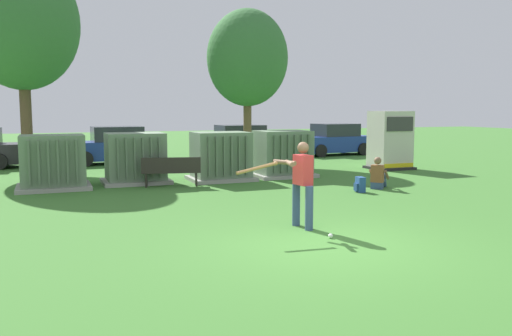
% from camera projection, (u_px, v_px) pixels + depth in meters
% --- Properties ---
extents(ground_plane, '(96.00, 96.00, 0.00)m').
position_uv_depth(ground_plane, '(323.00, 245.00, 9.33)').
color(ground_plane, '#3D752D').
extents(transformer_west, '(2.10, 1.70, 1.62)m').
position_uv_depth(transformer_west, '(53.00, 163.00, 15.76)').
color(transformer_west, '#9E9B93').
rests_on(transformer_west, ground).
extents(transformer_mid_west, '(2.10, 1.70, 1.62)m').
position_uv_depth(transformer_mid_west, '(135.00, 159.00, 17.02)').
color(transformer_mid_west, '#9E9B93').
rests_on(transformer_mid_west, ground).
extents(transformer_mid_east, '(2.10, 1.70, 1.62)m').
position_uv_depth(transformer_mid_east, '(221.00, 157.00, 17.69)').
color(transformer_mid_east, '#9E9B93').
rests_on(transformer_mid_east, ground).
extents(transformer_east, '(2.10, 1.70, 1.62)m').
position_uv_depth(transformer_east, '(283.00, 154.00, 18.69)').
color(transformer_east, '#9E9B93').
rests_on(transformer_east, ground).
extents(generator_enclosure, '(1.60, 1.40, 2.30)m').
position_uv_depth(generator_enclosure, '(390.00, 140.00, 20.98)').
color(generator_enclosure, '#262626').
rests_on(generator_enclosure, ground).
extents(park_bench, '(1.84, 0.79, 0.92)m').
position_uv_depth(park_bench, '(171.00, 169.00, 16.24)').
color(park_bench, '#2D2823').
rests_on(park_bench, ground).
extents(batter, '(1.61, 0.72, 1.74)m').
position_uv_depth(batter, '(300.00, 180.00, 10.55)').
color(batter, '#384C75').
rests_on(batter, ground).
extents(sports_ball, '(0.09, 0.09, 0.09)m').
position_uv_depth(sports_ball, '(330.00, 236.00, 9.81)').
color(sports_ball, white).
rests_on(sports_ball, ground).
extents(seated_spectator, '(0.76, 0.72, 0.96)m').
position_uv_depth(seated_spectator, '(378.00, 176.00, 15.91)').
color(seated_spectator, '#384C75').
rests_on(seated_spectator, ground).
extents(backpack, '(0.30, 0.35, 0.44)m').
position_uv_depth(backpack, '(360.00, 185.00, 15.22)').
color(backpack, '#264C8C').
rests_on(backpack, ground).
extents(tree_left, '(4.29, 4.29, 8.19)m').
position_uv_depth(tree_left, '(22.00, 24.00, 20.12)').
color(tree_left, brown).
rests_on(tree_left, ground).
extents(tree_center_left, '(3.45, 3.45, 6.59)m').
position_uv_depth(tree_center_left, '(247.00, 58.00, 22.42)').
color(tree_center_left, brown).
rests_on(tree_center_left, ground).
extents(parked_car_left_of_center, '(4.26, 2.03, 1.62)m').
position_uv_depth(parked_car_left_of_center, '(115.00, 146.00, 23.15)').
color(parked_car_left_of_center, navy).
rests_on(parked_car_left_of_center, ground).
extents(parked_car_right_of_center, '(4.26, 2.05, 1.62)m').
position_uv_depth(parked_car_right_of_center, '(238.00, 143.00, 25.20)').
color(parked_car_right_of_center, navy).
rests_on(parked_car_right_of_center, ground).
extents(parked_car_rightmost, '(4.33, 2.19, 1.62)m').
position_uv_depth(parked_car_rightmost, '(333.00, 140.00, 27.39)').
color(parked_car_rightmost, navy).
rests_on(parked_car_rightmost, ground).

